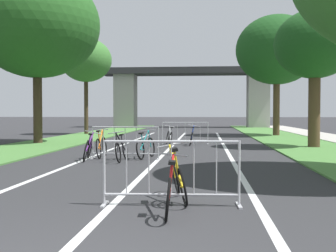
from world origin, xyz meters
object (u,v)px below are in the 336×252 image
object	(u,v)px
tree_left_maple_mid	(86,60)
bicycle_purple_1	(88,148)
tree_left_pine_far	(37,25)
tree_right_oak_near	(277,50)
tree_right_cypress_far	(315,46)
bicycle_black_4	(122,150)
bicycle_teal_6	(146,147)
crowd_barrier_nearest	(171,174)
bicycle_yellow_7	(178,179)
crowd_barrier_second	(125,143)
bicycle_silver_2	(169,137)
crowd_barrier_third	(185,133)
bicycle_red_3	(170,189)
bicycle_orange_0	(101,146)
bicycle_blue_5	(192,137)

from	to	relation	value
tree_left_maple_mid	bicycle_purple_1	distance (m)	16.83
tree_left_pine_far	tree_right_oak_near	world-z (taller)	tree_left_pine_far
tree_right_cypress_far	bicycle_black_4	bearing A→B (deg)	-142.16
bicycle_purple_1	bicycle_teal_6	xyz separation A→B (m)	(1.71, 0.74, -0.01)
tree_left_pine_far	crowd_barrier_nearest	xyz separation A→B (m)	(7.48, -13.03, -5.17)
bicycle_purple_1	bicycle_yellow_7	bearing A→B (deg)	-70.08
bicycle_black_4	crowd_barrier_nearest	bearing A→B (deg)	108.74
crowd_barrier_second	bicycle_purple_1	size ratio (longest dim) A/B	1.30
crowd_barrier_nearest	bicycle_silver_2	size ratio (longest dim) A/B	1.37
crowd_barrier_second	crowd_barrier_third	distance (m)	6.89
tree_right_oak_near	bicycle_yellow_7	bearing A→B (deg)	-103.62
crowd_barrier_nearest	tree_right_oak_near	bearing A→B (deg)	76.44
tree_right_oak_near	bicycle_red_3	distance (m)	22.76
tree_left_pine_far	tree_right_oak_near	xyz separation A→B (m)	(12.57, 8.09, -0.17)
tree_left_pine_far	tree_right_cypress_far	world-z (taller)	tree_left_pine_far
tree_left_maple_mid	bicycle_teal_6	size ratio (longest dim) A/B	3.99
tree_left_maple_mid	bicycle_orange_0	bearing A→B (deg)	-72.22
crowd_barrier_third	bicycle_black_4	world-z (taller)	crowd_barrier_third
crowd_barrier_third	bicycle_blue_5	world-z (taller)	crowd_barrier_third
tree_right_oak_near	crowd_barrier_nearest	xyz separation A→B (m)	(-5.09, -21.12, -4.99)
tree_right_oak_near	bicycle_black_4	bearing A→B (deg)	-115.47
bicycle_silver_2	tree_right_oak_near	bearing A→B (deg)	39.98
tree_left_pine_far	crowd_barrier_second	distance (m)	9.83
bicycle_red_3	bicycle_teal_6	distance (m)	7.65
bicycle_teal_6	bicycle_yellow_7	xyz separation A→B (m)	(1.49, -6.62, 0.00)
tree_right_cypress_far	crowd_barrier_nearest	bearing A→B (deg)	-113.64
tree_left_pine_far	bicycle_purple_1	xyz separation A→B (m)	(4.36, -6.72, -5.31)
tree_left_pine_far	bicycle_blue_5	distance (m)	9.11
bicycle_purple_1	bicycle_teal_6	world-z (taller)	bicycle_teal_6
bicycle_orange_0	bicycle_silver_2	xyz separation A→B (m)	(1.78, 5.84, -0.02)
crowd_barrier_second	bicycle_silver_2	distance (m)	6.38
tree_right_cypress_far	crowd_barrier_nearest	xyz separation A→B (m)	(-5.13, -11.72, -3.80)
tree_left_maple_mid	bicycle_blue_5	distance (m)	12.67
bicycle_red_3	bicycle_purple_1	bearing A→B (deg)	111.61
bicycle_black_4	bicycle_orange_0	bearing A→B (deg)	-48.45
crowd_barrier_nearest	crowd_barrier_second	bearing A→B (deg)	106.81
tree_left_pine_far	bicycle_teal_6	xyz separation A→B (m)	(6.07, -5.97, -5.32)
bicycle_black_4	tree_right_oak_near	bearing A→B (deg)	-115.02
bicycle_purple_1	tree_left_pine_far	bearing A→B (deg)	114.30
bicycle_blue_5	tree_right_oak_near	bearing A→B (deg)	58.34
tree_right_oak_near	bicycle_teal_6	xyz separation A→B (m)	(-6.50, -14.06, -5.15)
crowd_barrier_second	bicycle_black_4	world-z (taller)	crowd_barrier_second
tree_right_cypress_far	bicycle_red_3	bearing A→B (deg)	-112.79
tree_left_maple_mid	tree_right_oak_near	xyz separation A→B (m)	(12.71, -0.71, 0.43)
bicycle_purple_1	bicycle_yellow_7	xyz separation A→B (m)	(3.20, -5.87, -0.01)
tree_right_oak_near	bicycle_teal_6	distance (m)	16.33
bicycle_silver_2	tree_left_maple_mid	bearing A→B (deg)	113.83
bicycle_blue_5	tree_left_pine_far	bearing A→B (deg)	178.56
tree_right_cypress_far	bicycle_teal_6	xyz separation A→B (m)	(-6.54, -4.66, -3.96)
bicycle_silver_2	tree_left_pine_far	bearing A→B (deg)	167.34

